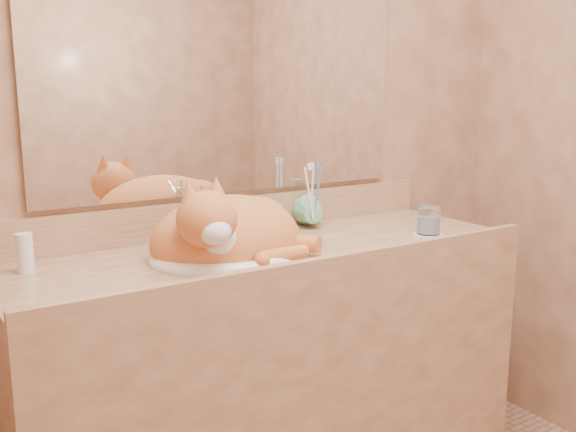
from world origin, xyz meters
TOP-DOWN VIEW (x-y plane):
  - wall_back at (0.00, 1.00)m, footprint 2.40×0.02m
  - vanity_counter at (0.00, 0.72)m, footprint 1.60×0.55m
  - mirror at (0.00, 0.99)m, footprint 1.30×0.02m
  - sink_basin at (-0.15, 0.70)m, footprint 0.47×0.39m
  - faucet at (-0.15, 0.89)m, footprint 0.06×0.12m
  - cat at (-0.17, 0.70)m, footprint 0.48×0.40m
  - soap_dispenser at (0.11, 0.86)m, footprint 0.09×0.09m
  - toothbrush_cup at (0.25, 0.87)m, footprint 0.14×0.14m
  - toothbrushes at (0.25, 0.87)m, footprint 0.04×0.04m
  - saucer at (0.51, 0.58)m, footprint 0.10×0.10m
  - water_glass at (0.51, 0.58)m, footprint 0.08×0.08m
  - lotion_bottle at (-0.69, 0.85)m, footprint 0.04×0.04m

SIDE VIEW (x-z plane):
  - vanity_counter at x=0.00m, z-range 0.00..0.85m
  - saucer at x=0.51m, z-range 0.85..0.86m
  - toothbrush_cup at x=0.25m, z-range 0.85..0.95m
  - lotion_bottle at x=-0.69m, z-range 0.85..0.96m
  - water_glass at x=0.51m, z-range 0.86..0.95m
  - sink_basin at x=-0.15m, z-range 0.85..1.00m
  - cat at x=-0.17m, z-range 0.80..1.06m
  - soap_dispenser at x=0.11m, z-range 0.85..1.02m
  - faucet at x=-0.15m, z-range 0.85..1.02m
  - toothbrushes at x=0.25m, z-range 0.87..1.11m
  - wall_back at x=0.00m, z-range 0.00..2.50m
  - mirror at x=0.00m, z-range 0.99..1.79m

